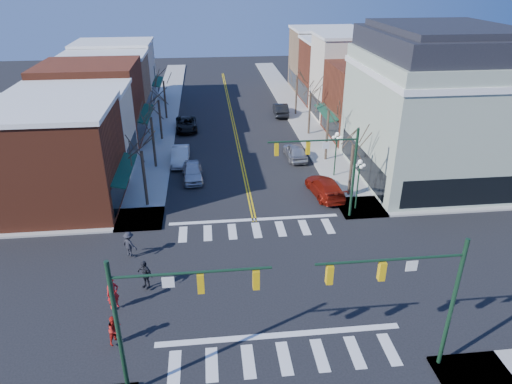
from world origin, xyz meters
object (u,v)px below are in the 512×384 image
object	(u,v)px
lamppost_corner	(359,176)
pedestrian_dark_b	(129,244)
pedestrian_dark_a	(145,274)
victorian_corner	(434,105)
car_left_near	(192,172)
pedestrian_red_a	(113,293)
car_left_mid	(180,156)
car_right_near	(325,187)
pedestrian_red_b	(115,330)
car_right_mid	(295,151)
car_left_far	(186,124)
lamppost_midblock	(336,147)
car_right_far	(281,109)

from	to	relation	value
lamppost_corner	pedestrian_dark_b	xyz separation A→B (m)	(-16.95, -4.84, -1.93)
pedestrian_dark_a	victorian_corner	bearing A→B (deg)	66.14
car_left_near	pedestrian_red_a	size ratio (longest dim) A/B	2.29
car_left_mid	car_right_near	size ratio (longest dim) A/B	0.89
car_right_near	pedestrian_red_b	size ratio (longest dim) A/B	3.27
car_right_mid	pedestrian_dark_a	size ratio (longest dim) A/B	2.48
car_right_near	pedestrian_red_b	xyz separation A→B (m)	(-14.81, -15.62, 0.19)
car_left_mid	car_left_far	bearing A→B (deg)	88.79
lamppost_corner	lamppost_midblock	xyz separation A→B (m)	(0.00, 6.50, 0.00)
victorian_corner	pedestrian_red_b	world-z (taller)	victorian_corner
victorian_corner	car_left_mid	world-z (taller)	victorian_corner
lamppost_midblock	pedestrian_red_a	bearing A→B (deg)	-136.01
lamppost_midblock	car_left_mid	xyz separation A→B (m)	(-14.24, 4.91, -2.18)
car_left_far	pedestrian_red_a	size ratio (longest dim) A/B	2.70
victorian_corner	lamppost_midblock	xyz separation A→B (m)	(-8.30, 0.50, -3.70)
car_left_far	pedestrian_dark_a	xyz separation A→B (m)	(-1.61, -30.13, 0.36)
lamppost_corner	car_right_mid	xyz separation A→B (m)	(-2.74, 11.32, -2.18)
car_left_near	pedestrian_red_b	bearing A→B (deg)	-103.28
car_right_far	victorian_corner	bearing A→B (deg)	118.68
car_left_near	car_right_mid	bearing A→B (deg)	18.27
car_right_near	car_right_mid	world-z (taller)	car_right_mid
car_right_far	pedestrian_dark_b	size ratio (longest dim) A/B	2.74
pedestrian_dark_a	pedestrian_red_a	bearing A→B (deg)	-98.89
car_left_far	pedestrian_dark_b	distance (m)	26.74
car_left_far	car_right_mid	bearing A→B (deg)	-46.34
lamppost_midblock	car_right_mid	size ratio (longest dim) A/B	0.94
lamppost_midblock	car_right_near	bearing A→B (deg)	-116.12
car_right_far	pedestrian_red_b	distance (m)	42.00
car_left_mid	victorian_corner	bearing A→B (deg)	-13.06
victorian_corner	lamppost_corner	bearing A→B (deg)	-144.14
victorian_corner	car_left_near	world-z (taller)	victorian_corner
car_right_far	pedestrian_dark_b	bearing A→B (deg)	66.67
car_right_far	pedestrian_dark_b	distance (m)	34.82
victorian_corner	pedestrian_dark_a	xyz separation A→B (m)	(-23.86, -14.40, -5.57)
car_left_far	car_right_far	bearing A→B (deg)	18.05
car_left_near	victorian_corner	bearing A→B (deg)	-6.61
pedestrian_dark_b	car_right_far	bearing A→B (deg)	-79.59
car_right_mid	car_right_near	bearing A→B (deg)	94.43
pedestrian_red_b	pedestrian_dark_b	bearing A→B (deg)	34.41
lamppost_corner	car_right_far	bearing A→B (deg)	93.88
car_right_near	pedestrian_dark_a	world-z (taller)	pedestrian_dark_a
lamppost_midblock	lamppost_corner	bearing A→B (deg)	-90.00
pedestrian_red_a	lamppost_midblock	bearing A→B (deg)	11.40
car_left_far	car_right_mid	xyz separation A→B (m)	(11.21, -10.41, 0.06)
car_right_near	pedestrian_dark_b	size ratio (longest dim) A/B	3.00
car_left_near	pedestrian_red_a	distance (m)	17.84
pedestrian_dark_b	car_right_mid	bearing A→B (deg)	-95.13
car_left_mid	pedestrian_red_a	xyz separation A→B (m)	(-2.90, -21.45, 0.33)
car_right_mid	pedestrian_red_a	world-z (taller)	pedestrian_red_a
pedestrian_dark_a	car_right_far	bearing A→B (deg)	103.52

